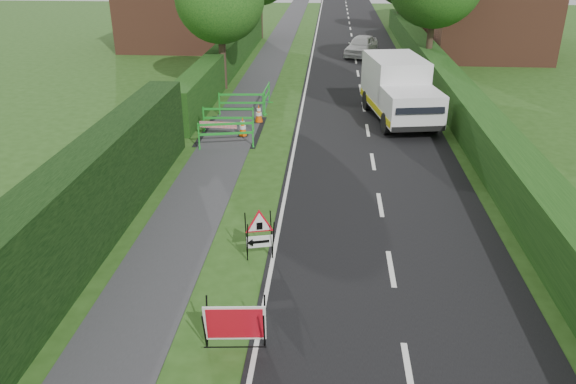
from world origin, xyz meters
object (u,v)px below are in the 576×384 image
object	(u,v)px
red_rect_sign	(235,324)
works_van	(399,89)
triangle_sign	(258,231)
hatchback_car	(361,46)

from	to	relation	value
red_rect_sign	works_van	bearing A→B (deg)	68.33
red_rect_sign	works_van	distance (m)	15.97
red_rect_sign	triangle_sign	distance (m)	3.25
triangle_sign	hatchback_car	world-z (taller)	hatchback_car
triangle_sign	works_van	distance (m)	12.87
red_rect_sign	hatchback_car	world-z (taller)	hatchback_car
red_rect_sign	hatchback_car	xyz separation A→B (m)	(3.63, 29.52, 0.10)
red_rect_sign	hatchback_car	bearing A→B (deg)	77.95
red_rect_sign	hatchback_car	size ratio (longest dim) A/B	0.31
works_van	hatchback_car	xyz separation A→B (m)	(-0.93, 14.24, -0.68)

